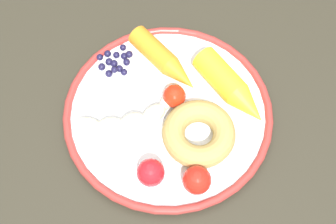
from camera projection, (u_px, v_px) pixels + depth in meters
name	position (u px, v px, depth m)	size (l,w,h in m)	color
dining_table	(153.00, 157.00, 0.79)	(1.20, 0.90, 0.71)	#2C291F
plate	(168.00, 113.00, 0.73)	(0.32, 0.32, 0.02)	white
banana	(132.00, 119.00, 0.71)	(0.09, 0.15, 0.03)	beige
carrot_orange	(164.00, 60.00, 0.75)	(0.11, 0.12, 0.03)	orange
carrot_yellow	(231.00, 88.00, 0.73)	(0.13, 0.12, 0.04)	yellow
donut	(199.00, 134.00, 0.70)	(0.11, 0.11, 0.03)	#AB8C4B
blueberry_pile	(115.00, 62.00, 0.77)	(0.06, 0.06, 0.02)	#191638
tomato_near	(197.00, 180.00, 0.66)	(0.04, 0.04, 0.04)	red
tomato_mid	(174.00, 96.00, 0.72)	(0.03, 0.03, 0.03)	red
tomato_far	(151.00, 173.00, 0.67)	(0.04, 0.04, 0.04)	red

